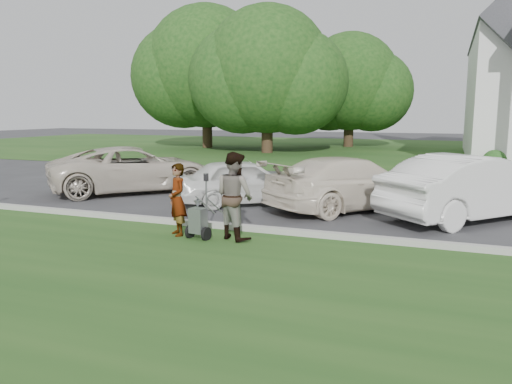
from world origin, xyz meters
The scene contains 15 objects.
ground centered at (0.00, 0.00, 0.00)m, with size 120.00×120.00×0.00m, color #333335.
grass_strip centered at (0.00, -3.00, 0.01)m, with size 80.00×7.00×0.01m, color #204818.
church_lawn centered at (0.00, 27.00, 0.01)m, with size 80.00×30.00×0.01m, color #204818.
curb centered at (0.00, 0.55, 0.07)m, with size 80.00×0.18×0.15m, color #9E9E93.
tree_left centered at (-8.01, 21.99, 5.11)m, with size 10.63×8.40×9.71m.
tree_far centered at (-14.01, 24.99, 5.69)m, with size 11.64×9.20×10.73m.
tree_back centered at (-4.01, 29.99, 4.73)m, with size 9.61×7.60×8.89m.
striping_cart centered at (-1.46, -0.51, 0.40)m, with size 0.56×1.04×0.93m.
person_left centered at (-2.05, -0.37, 0.80)m, with size 0.58×0.38×1.60m, color #999999.
person_right centered at (-0.75, -0.20, 0.94)m, with size 0.91×0.71×1.88m, color #999999.
parking_meter_near centered at (-1.68, 0.32, 0.85)m, with size 0.10×0.09×1.34m.
car_a centered at (-6.60, 4.58, 0.78)m, with size 2.59×5.62×1.56m, color beige.
car_b centered at (-2.15, 3.73, 0.68)m, with size 1.61×4.01×1.37m, color white.
car_c centered at (0.92, 4.09, 0.74)m, with size 2.08×5.11×1.48m, color silver.
car_d centered at (4.07, 3.77, 0.83)m, with size 1.76×5.05×1.66m, color white.
Camera 1 is at (3.45, -9.82, 2.71)m, focal length 35.00 mm.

